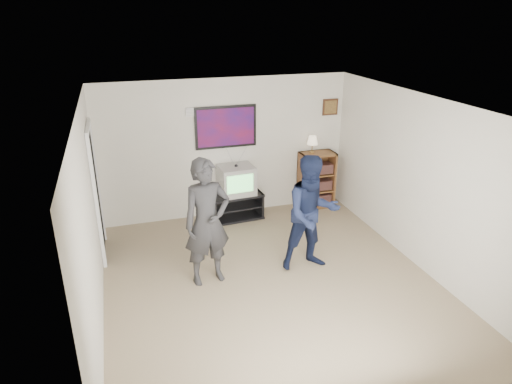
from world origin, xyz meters
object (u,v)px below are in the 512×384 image
media_stand (235,206)px  person_short (312,214)px  person_tall (207,222)px  bookshelf (316,180)px  crt_television (236,180)px

media_stand → person_short: size_ratio=0.57×
person_tall → person_short: person_tall is taller
media_stand → person_short: person_short is taller
bookshelf → crt_television: bearing=-178.2°
crt_television → person_tall: person_tall is taller
crt_television → bookshelf: 1.60m
bookshelf → person_short: bearing=-116.4°
person_short → media_stand: bearing=108.8°
media_stand → bookshelf: bearing=-2.3°
crt_television → person_tall: (-0.91, -1.89, 0.16)m
media_stand → bookshelf: size_ratio=0.92×
media_stand → crt_television: crt_television is taller
media_stand → person_tall: bearing=-119.2°
media_stand → crt_television: 0.50m
crt_television → person_short: size_ratio=0.35×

